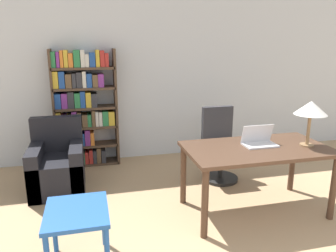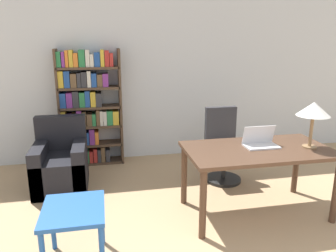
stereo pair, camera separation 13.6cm
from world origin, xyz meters
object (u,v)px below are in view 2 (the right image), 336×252
at_px(desk, 258,157).
at_px(table_lamp, 314,110).
at_px(office_chair, 223,147).
at_px(armchair, 61,165).
at_px(side_table_blue, 74,217).
at_px(laptop, 260,142).
at_px(bookshelf, 87,109).

relative_size(desk, table_lamp, 3.15).
bearing_deg(office_chair, table_lamp, -59.68).
bearing_deg(desk, armchair, 152.82).
height_order(table_lamp, side_table_blue, table_lamp).
xyz_separation_m(laptop, armchair, (-2.27, 1.07, -0.51)).
bearing_deg(bookshelf, side_table_blue, -91.14).
distance_m(desk, side_table_blue, 2.00).
xyz_separation_m(desk, bookshelf, (-1.87, 1.95, 0.22)).
relative_size(desk, laptop, 4.30).
bearing_deg(bookshelf, desk, -46.09).
xyz_separation_m(armchair, bookshelf, (0.34, 0.81, 0.58)).
height_order(desk, laptop, laptop).
distance_m(desk, laptop, 0.17).
xyz_separation_m(side_table_blue, armchair, (-0.29, 1.66, -0.15)).
bearing_deg(armchair, table_lamp, -23.54).
relative_size(desk, office_chair, 1.57).
bearing_deg(desk, side_table_blue, -164.83).
xyz_separation_m(desk, laptop, (0.05, 0.07, 0.15)).
bearing_deg(laptop, table_lamp, -15.30).
xyz_separation_m(table_lamp, bookshelf, (-2.44, 2.02, -0.29)).
relative_size(desk, bookshelf, 0.89).
bearing_deg(laptop, side_table_blue, -163.46).
bearing_deg(laptop, office_chair, 95.66).
bearing_deg(table_lamp, desk, 172.45).
xyz_separation_m(laptop, table_lamp, (0.51, -0.14, 0.37)).
relative_size(laptop, table_lamp, 0.73).
xyz_separation_m(table_lamp, armchair, (-2.78, 1.21, -0.88)).
bearing_deg(laptop, armchair, 154.71).
bearing_deg(bookshelf, table_lamp, -39.63).
relative_size(side_table_blue, bookshelf, 0.33).
bearing_deg(office_chair, bookshelf, 151.68).
height_order(side_table_blue, bookshelf, bookshelf).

